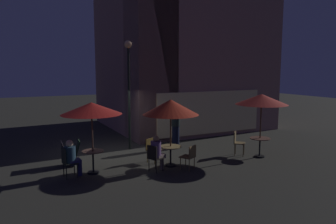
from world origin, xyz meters
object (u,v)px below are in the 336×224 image
cafe_chair_4 (67,160)px  patron_standing_2 (176,128)px  cafe_chair_0 (152,148)px  patron_seated_0 (157,151)px  patio_umbrella_1 (262,100)px  cafe_chair_1 (154,156)px  menu_sandwich_board (71,153)px  cafe_table_0 (171,151)px  patio_umbrella_0 (171,107)px  cafe_table_1 (260,143)px  patron_seated_1 (72,156)px  street_lamp_near_corner (129,75)px  patio_umbrella_2 (91,109)px  cafe_chair_3 (237,141)px  cafe_table_2 (93,157)px  cafe_chair_2 (190,155)px

cafe_chair_4 → patron_standing_2: (4.83, 1.83, 0.33)m
cafe_chair_0 → patron_seated_0: patron_seated_0 is taller
patio_umbrella_1 → cafe_chair_0: patio_umbrella_1 is taller
patron_standing_2 → cafe_chair_1: bearing=-5.9°
menu_sandwich_board → cafe_chair_1: bearing=-34.5°
cafe_table_0 → patio_umbrella_0: patio_umbrella_0 is taller
patron_seated_0 → cafe_table_0: bearing=-0.0°
cafe_table_0 → patio_umbrella_1: bearing=-8.0°
cafe_table_1 → patron_seated_1: bearing=172.8°
patron_seated_1 → patron_standing_2: (4.68, 1.82, 0.21)m
cafe_chair_4 → menu_sandwich_board: bearing=69.8°
street_lamp_near_corner → patio_umbrella_0: size_ratio=1.93×
menu_sandwich_board → patio_umbrella_2: (0.50, -1.20, 1.69)m
cafe_chair_1 → cafe_chair_3: bearing=-17.0°
cafe_table_1 → patio_umbrella_0: patio_umbrella_0 is taller
menu_sandwich_board → cafe_chair_0: (2.75, -0.88, 0.08)m
cafe_table_2 → patron_seated_1: size_ratio=0.63×
patio_umbrella_0 → patio_umbrella_2: bearing=170.8°
street_lamp_near_corner → cafe_chair_3: street_lamp_near_corner is taller
patron_seated_1 → patron_seated_0: bearing=-19.2°
cafe_chair_0 → cafe_chair_2: 1.62m
menu_sandwich_board → patron_seated_1: patron_seated_1 is taller
cafe_table_1 → patio_umbrella_1: bearing=-26.6°
cafe_chair_1 → patio_umbrella_2: bearing=133.3°
cafe_table_0 → patron_seated_0: (-0.66, -0.29, 0.16)m
patron_seated_1 → patron_standing_2: size_ratio=0.67×
patio_umbrella_1 → cafe_chair_0: 4.53m
patron_standing_2 → cafe_table_2: bearing=-31.8°
patron_standing_2 → patio_umbrella_1: bearing=74.5°
patio_umbrella_1 → cafe_chair_1: size_ratio=2.70×
patio_umbrella_2 → cafe_chair_0: patio_umbrella_2 is taller
cafe_table_2 → patio_umbrella_2: size_ratio=0.32×
cafe_chair_2 → cafe_chair_0: bearing=-1.3°
patio_umbrella_1 → cafe_chair_3: size_ratio=2.60×
patron_seated_0 → patio_umbrella_0: bearing=-0.0°
patio_umbrella_1 → cafe_chair_2: bearing=-177.1°
patio_umbrella_1 → patron_seated_0: 4.56m
patio_umbrella_0 → patio_umbrella_2: 2.67m
cafe_chair_4 → patron_seated_1: (0.15, 0.01, 0.11)m
patron_seated_1 → cafe_chair_3: bearing=-7.8°
cafe_chair_0 → patron_standing_2: bearing=102.4°
cafe_table_2 → patron_seated_0: bearing=-20.0°
menu_sandwich_board → cafe_chair_1: cafe_chair_1 is taller
patron_seated_0 → cafe_table_2: bearing=136.2°
cafe_table_2 → patio_umbrella_2: (0.00, -0.00, 1.59)m
patron_standing_2 → patio_umbrella_2: bearing=-31.8°
patio_umbrella_1 → cafe_chair_3: 1.87m
cafe_table_2 → patron_seated_1: bearing=-174.6°
patron_standing_2 → patio_umbrella_0: bearing=2.5°
cafe_table_1 → menu_sandwich_board: bearing=162.4°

